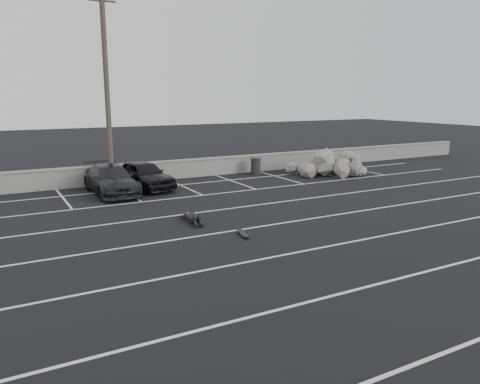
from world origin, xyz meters
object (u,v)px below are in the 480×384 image
car_right (111,180)px  utility_pole (107,90)px  skateboard (243,234)px  car_left (144,175)px  person (191,215)px  riprap_pile (333,167)px  trash_bin (256,166)px

car_right → utility_pole: bearing=74.4°
utility_pole → skateboard: utility_pole is taller
utility_pole → car_left: bearing=-44.1°
person → car_left: bearing=94.9°
car_left → car_right: car_left is taller
utility_pole → riprap_pile: utility_pole is taller
car_left → person: size_ratio=1.91×
utility_pole → trash_bin: bearing=-1.5°
utility_pole → trash_bin: (8.61, -0.23, -4.49)m
utility_pole → riprap_pile: size_ratio=2.06×
car_right → skateboard: car_right is taller
utility_pole → person: utility_pole is taller
riprap_pile → car_right: bearing=176.3°
car_left → skateboard: size_ratio=5.39×
car_left → car_right: size_ratio=0.90×
trash_bin → skateboard: 12.67m
utility_pole → trash_bin: size_ratio=9.94×
riprap_pile → utility_pole: bearing=168.9°
skateboard → utility_pole: bearing=110.0°
riprap_pile → skateboard: size_ratio=6.08×
utility_pole → riprap_pile: 13.72m
trash_bin → person: (-7.58, -7.97, -0.29)m
trash_bin → riprap_pile: size_ratio=0.21×
car_left → riprap_pile: 11.46m
car_right → utility_pole: size_ratio=0.48×
car_right → person: 6.73m
skateboard → trash_bin: bearing=68.1°
riprap_pile → skateboard: 13.78m
car_right → person: (1.45, -6.55, -0.47)m
car_left → trash_bin: size_ratio=4.29×
utility_pole → skateboard: bearing=-80.6°
person → riprap_pile: bearing=33.2°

